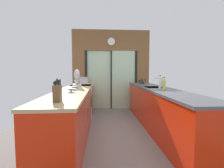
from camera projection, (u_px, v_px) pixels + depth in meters
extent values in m
cube|color=slate|center=(116.00, 126.00, 3.88)|extent=(5.04, 7.60, 0.02)
cube|color=brown|center=(111.00, 40.00, 5.50)|extent=(2.64, 0.08, 0.70)
cube|color=#B2D1AD|center=(99.00, 80.00, 5.59)|extent=(0.80, 0.02, 2.00)
cube|color=#B2D1AD|center=(123.00, 80.00, 5.61)|extent=(0.80, 0.02, 2.00)
cube|color=black|center=(86.00, 80.00, 5.54)|extent=(0.08, 0.10, 2.00)
cube|color=black|center=(136.00, 80.00, 5.66)|extent=(0.08, 0.10, 2.00)
cube|color=black|center=(111.00, 80.00, 5.60)|extent=(0.04, 0.10, 2.00)
cube|color=brown|center=(79.00, 80.00, 5.52)|extent=(0.42, 0.08, 2.00)
cube|color=brown|center=(143.00, 80.00, 5.68)|extent=(0.42, 0.08, 2.00)
cylinder|color=white|center=(111.00, 42.00, 5.44)|extent=(0.24, 0.03, 0.24)
torus|color=beige|center=(111.00, 42.00, 5.44)|extent=(0.26, 0.02, 0.26)
cube|color=red|center=(70.00, 119.00, 2.87)|extent=(0.58, 2.55, 0.88)
cube|color=red|center=(83.00, 99.00, 5.05)|extent=(0.58, 0.65, 0.88)
cube|color=tan|center=(75.00, 90.00, 3.45)|extent=(0.62, 3.80, 0.04)
cube|color=red|center=(158.00, 109.00, 3.62)|extent=(0.58, 3.80, 0.88)
cube|color=#4C4C51|center=(158.00, 89.00, 3.58)|extent=(0.62, 3.80, 0.04)
cube|color=#B7BABC|center=(154.00, 88.00, 3.83)|extent=(0.40, 0.48, 0.05)
cylinder|color=#B7BABC|center=(162.00, 82.00, 3.83)|extent=(0.02, 0.02, 0.23)
cylinder|color=#B7BABC|center=(158.00, 78.00, 3.82)|extent=(0.18, 0.02, 0.02)
cube|color=#B7BABC|center=(81.00, 102.00, 4.43)|extent=(0.58, 0.60, 0.88)
cube|color=black|center=(92.00, 101.00, 4.45)|extent=(0.01, 0.48, 0.28)
cube|color=black|center=(81.00, 86.00, 4.40)|extent=(0.58, 0.60, 0.03)
cylinder|color=#B7BABC|center=(91.00, 90.00, 4.25)|extent=(0.02, 0.04, 0.04)
cylinder|color=#B7BABC|center=(92.00, 89.00, 4.43)|extent=(0.02, 0.04, 0.04)
cylinder|color=#B7BABC|center=(92.00, 89.00, 4.61)|extent=(0.02, 0.04, 0.04)
cylinder|color=gray|center=(71.00, 92.00, 2.87)|extent=(0.08, 0.08, 0.01)
cone|color=gray|center=(71.00, 90.00, 2.86)|extent=(0.17, 0.17, 0.06)
cylinder|color=teal|center=(74.00, 90.00, 3.22)|extent=(0.07, 0.07, 0.01)
cone|color=teal|center=(74.00, 88.00, 3.21)|extent=(0.16, 0.16, 0.06)
cube|color=brown|center=(57.00, 93.00, 1.95)|extent=(0.08, 0.14, 0.21)
cylinder|color=black|center=(54.00, 84.00, 1.94)|extent=(0.02, 0.02, 0.05)
cylinder|color=black|center=(55.00, 83.00, 1.94)|extent=(0.02, 0.02, 0.06)
cylinder|color=black|center=(57.00, 82.00, 1.94)|extent=(0.02, 0.02, 0.09)
cylinder|color=black|center=(59.00, 83.00, 1.95)|extent=(0.02, 0.02, 0.07)
cylinder|color=black|center=(60.00, 82.00, 1.95)|extent=(0.02, 0.02, 0.08)
cube|color=#B7BABC|center=(77.00, 86.00, 3.62)|extent=(0.17, 0.26, 0.08)
cube|color=#B7BABC|center=(78.00, 80.00, 3.71)|extent=(0.10, 0.08, 0.20)
ellipsoid|color=#B7BABC|center=(77.00, 75.00, 3.59)|extent=(0.13, 0.12, 0.24)
cone|color=#B7BABC|center=(77.00, 83.00, 3.58)|extent=(0.15, 0.15, 0.13)
cylinder|color=#B7BABC|center=(84.00, 80.00, 5.07)|extent=(0.28, 0.28, 0.19)
cylinder|color=#B7BABC|center=(84.00, 77.00, 5.06)|extent=(0.29, 0.29, 0.01)
sphere|color=black|center=(84.00, 77.00, 5.06)|extent=(0.03, 0.03, 0.03)
cone|color=black|center=(142.00, 81.00, 4.95)|extent=(0.17, 0.17, 0.15)
sphere|color=black|center=(142.00, 78.00, 4.94)|extent=(0.03, 0.03, 0.03)
cylinder|color=black|center=(139.00, 81.00, 4.94)|extent=(0.08, 0.02, 0.07)
torus|color=black|center=(144.00, 81.00, 4.95)|extent=(0.10, 0.01, 0.10)
cylinder|color=#D1CC4C|center=(164.00, 85.00, 3.20)|extent=(0.06, 0.06, 0.21)
cylinder|color=#D1CC4C|center=(164.00, 79.00, 3.19)|extent=(0.03, 0.03, 0.04)
cylinder|color=black|center=(164.00, 77.00, 3.19)|extent=(0.03, 0.03, 0.01)
cylinder|color=silver|center=(160.00, 83.00, 3.42)|extent=(0.06, 0.06, 0.24)
cylinder|color=silver|center=(160.00, 77.00, 3.41)|extent=(0.02, 0.02, 0.04)
cylinder|color=black|center=(160.00, 75.00, 3.41)|extent=(0.03, 0.03, 0.01)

